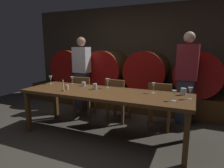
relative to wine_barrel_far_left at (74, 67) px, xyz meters
name	(u,v)px	position (x,y,z in m)	size (l,w,h in m)	color
ground_plane	(83,143)	(1.56, -2.11, -0.94)	(7.80, 7.80, 0.00)	#3F3A33
back_wall	(134,56)	(1.56, 0.55, 0.33)	(6.00, 0.24, 2.53)	#473A2D
barrel_shelf	(127,97)	(1.56, 0.00, -0.70)	(5.40, 0.90, 0.47)	#4C2D16
wine_barrel_far_left	(74,67)	(0.00, 0.00, 0.00)	(0.94, 0.88, 0.94)	brown
wine_barrel_center_left	(108,69)	(1.03, 0.00, 0.00)	(0.94, 0.88, 0.94)	brown
wine_barrel_center_right	(147,71)	(2.06, 0.00, 0.00)	(0.94, 0.88, 0.94)	brown
wine_barrel_far_right	(198,73)	(3.15, 0.00, 0.00)	(0.94, 0.88, 0.94)	brown
dining_table	(104,96)	(1.75, -1.73, -0.23)	(2.79, 0.87, 0.78)	brown
chair_left	(83,95)	(0.93, -1.05, -0.45)	(0.44, 0.44, 0.88)	brown
chair_center	(117,98)	(1.71, -1.04, -0.45)	(0.43, 0.43, 0.88)	brown
chair_right	(160,104)	(2.56, -1.08, -0.45)	(0.42, 0.42, 0.88)	brown
guest_left	(82,73)	(0.62, -0.60, -0.05)	(0.39, 0.26, 1.72)	#33384C
guest_right	(186,78)	(2.96, -0.61, -0.02)	(0.40, 0.27, 1.78)	#33384C
candle_center	(63,88)	(1.11, -1.96, -0.11)	(0.05, 0.05, 0.21)	olive
wine_glass_far_left	(51,78)	(0.49, -1.53, -0.05)	(0.06, 0.06, 0.16)	white
wine_glass_left	(72,79)	(0.87, -1.35, -0.06)	(0.07, 0.07, 0.14)	white
wine_glass_center_left	(108,81)	(1.68, -1.44, -0.04)	(0.08, 0.08, 0.17)	silver
wine_glass_center_right	(154,86)	(2.52, -1.50, -0.04)	(0.06, 0.06, 0.17)	white
wine_glass_right	(174,93)	(2.86, -1.83, -0.05)	(0.06, 0.06, 0.15)	silver
wine_glass_far_right	(190,91)	(3.06, -1.64, -0.04)	(0.07, 0.07, 0.17)	silver
cup_far_left	(67,87)	(1.08, -1.82, -0.12)	(0.06, 0.06, 0.08)	beige
cup_center_left	(84,84)	(1.20, -1.46, -0.12)	(0.08, 0.08, 0.08)	silver
cup_center_right	(95,86)	(1.53, -1.62, -0.11)	(0.07, 0.07, 0.10)	silver
cup_far_right	(183,92)	(2.96, -1.44, -0.11)	(0.08, 0.08, 0.11)	silver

